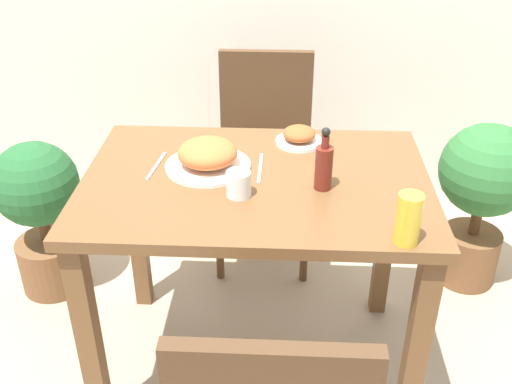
{
  "coord_description": "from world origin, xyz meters",
  "views": [
    {
      "loc": [
        0.08,
        -1.58,
        1.65
      ],
      "look_at": [
        0.0,
        0.0,
        0.72
      ],
      "focal_mm": 42.0,
      "sensor_mm": 36.0,
      "label": 1
    }
  ],
  "objects": [
    {
      "name": "ground_plane",
      "position": [
        0.0,
        0.0,
        0.0
      ],
      "size": [
        16.0,
        16.0,
        0.0
      ],
      "primitive_type": "plane",
      "color": "tan"
    },
    {
      "name": "dining_table",
      "position": [
        0.0,
        0.0,
        0.65
      ],
      "size": [
        1.06,
        0.72,
        0.77
      ],
      "color": "brown",
      "rests_on": "ground_plane"
    },
    {
      "name": "chair_far",
      "position": [
        0.0,
        0.74,
        0.51
      ],
      "size": [
        0.42,
        0.42,
        0.9
      ],
      "color": "#4C331E",
      "rests_on": "ground_plane"
    },
    {
      "name": "food_plate",
      "position": [
        -0.15,
        0.06,
        0.81
      ],
      "size": [
        0.27,
        0.27,
        0.09
      ],
      "color": "white",
      "rests_on": "dining_table"
    },
    {
      "name": "side_plate",
      "position": [
        0.13,
        0.25,
        0.8
      ],
      "size": [
        0.16,
        0.16,
        0.06
      ],
      "color": "white",
      "rests_on": "dining_table"
    },
    {
      "name": "drink_cup",
      "position": [
        -0.04,
        -0.11,
        0.81
      ],
      "size": [
        0.07,
        0.07,
        0.08
      ],
      "color": "white",
      "rests_on": "dining_table"
    },
    {
      "name": "juice_glass",
      "position": [
        0.4,
        -0.32,
        0.84
      ],
      "size": [
        0.06,
        0.06,
        0.14
      ],
      "color": "gold",
      "rests_on": "dining_table"
    },
    {
      "name": "sauce_bottle",
      "position": [
        0.2,
        -0.05,
        0.85
      ],
      "size": [
        0.05,
        0.05,
        0.19
      ],
      "color": "maroon",
      "rests_on": "dining_table"
    },
    {
      "name": "fork_utensil",
      "position": [
        -0.32,
        0.06,
        0.77
      ],
      "size": [
        0.03,
        0.18,
        0.0
      ],
      "rotation": [
        0.0,
        0.0,
        1.44
      ],
      "color": "silver",
      "rests_on": "dining_table"
    },
    {
      "name": "spoon_utensil",
      "position": [
        0.01,
        0.06,
        0.77
      ],
      "size": [
        0.01,
        0.19,
        0.0
      ],
      "rotation": [
        0.0,
        0.0,
        1.56
      ],
      "color": "silver",
      "rests_on": "dining_table"
    },
    {
      "name": "potted_plant_left",
      "position": [
        -0.88,
        0.4,
        0.38
      ],
      "size": [
        0.34,
        0.34,
        0.67
      ],
      "color": "brown",
      "rests_on": "ground_plane"
    },
    {
      "name": "potted_plant_right",
      "position": [
        0.88,
        0.53,
        0.45
      ],
      "size": [
        0.37,
        0.37,
        0.72
      ],
      "color": "brown",
      "rests_on": "ground_plane"
    }
  ]
}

